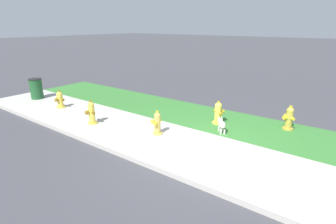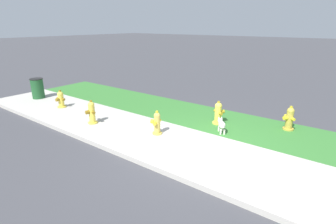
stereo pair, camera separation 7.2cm
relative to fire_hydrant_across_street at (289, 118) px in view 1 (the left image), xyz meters
The scene contains 11 objects.
ground_plane 3.12m from the fire_hydrant_across_street, 116.08° to the right, with size 120.00×120.00×0.00m, color #424247.
sidewalk_pavement 3.12m from the fire_hydrant_across_street, 116.08° to the right, with size 18.00×2.29×0.01m, color #BCB7AD.
grass_verge 1.50m from the fire_hydrant_across_street, 159.32° to the right, with size 18.00×2.26×0.01m, color #387A33.
street_curb 4.25m from the fire_hydrant_across_street, 108.78° to the right, with size 18.00×0.16×0.12m, color #BCB7AD.
fire_hydrant_across_street is the anchor object (origin of this frame).
fire_hydrant_at_driveway 2.02m from the fire_hydrant_across_street, 157.16° to the right, with size 0.37×0.36×0.72m.
fire_hydrant_near_corner 5.86m from the fire_hydrant_across_street, 148.05° to the right, with size 0.38×0.34×0.75m.
fire_hydrant_by_grass_verge 3.82m from the fire_hydrant_across_street, 138.23° to the right, with size 0.33×0.36×0.69m.
fire_hydrant_mid_block 7.72m from the fire_hydrant_across_street, 159.23° to the right, with size 0.39×0.36×0.65m.
small_white_dog 2.00m from the fire_hydrant_across_street, 137.48° to the right, with size 0.41×0.47×0.41m.
trash_bin 9.48m from the fire_hydrant_across_street, 164.21° to the right, with size 0.50×0.50×0.83m.
Camera 1 is at (2.74, -5.02, 2.94)m, focal length 28.00 mm.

